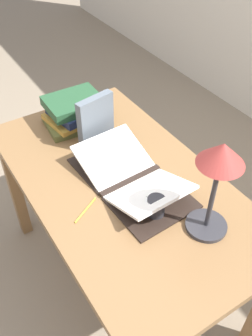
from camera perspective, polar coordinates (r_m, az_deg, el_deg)
ground_plane at (r=2.21m, az=-0.51°, el=-16.48°), size 12.00×12.00×0.00m
reading_desk at (r=1.67m, az=-0.65°, el=-4.47°), size 1.35×0.76×0.78m
open_book at (r=1.57m, az=0.71°, el=-1.45°), size 0.57×0.33×0.10m
book_stack_tall at (r=1.89m, az=-7.83°, el=8.50°), size 0.24×0.31×0.15m
book_standing_upright at (r=1.72m, az=-4.63°, el=7.11°), size 0.07×0.19×0.25m
reading_lamp at (r=1.25m, az=13.98°, el=-0.04°), size 0.16×0.16×0.40m
coffee_mug at (r=1.44m, az=4.53°, el=-5.87°), size 0.10×0.07×0.09m
pencil at (r=1.48m, az=-6.20°, el=-6.39°), size 0.08×0.13×0.01m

